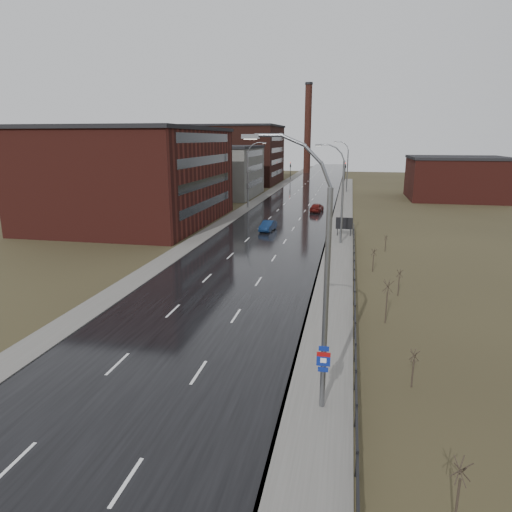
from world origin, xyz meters
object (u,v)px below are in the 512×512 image
at_px(streetlight_main, 319,281).
at_px(billboard, 344,224).
at_px(car_far, 317,208).
at_px(car_near, 268,226).

distance_m(streetlight_main, billboard, 38.29).
bearing_deg(billboard, streetlight_main, -90.95).
bearing_deg(car_far, car_near, 81.33).
distance_m(car_near, car_far, 18.36).
distance_m(billboard, car_near, 10.14).
relative_size(streetlight_main, car_far, 2.77).
xyz_separation_m(billboard, car_far, (-4.77, 19.55, -0.94)).
xyz_separation_m(car_near, car_far, (5.13, 17.63, 0.07)).
bearing_deg(car_near, billboard, -4.38).
height_order(billboard, car_far, billboard).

